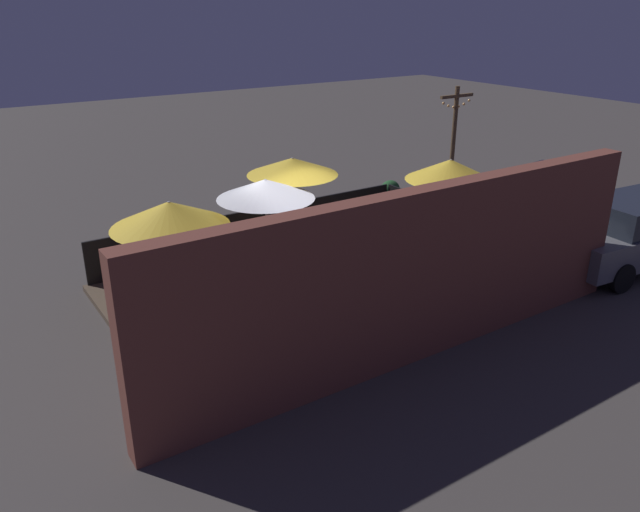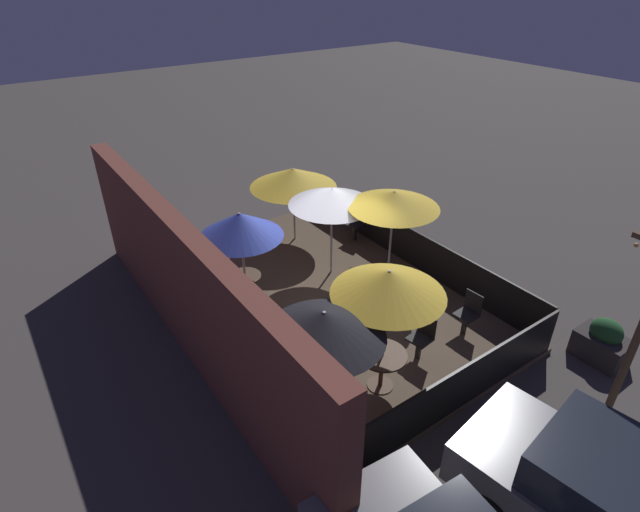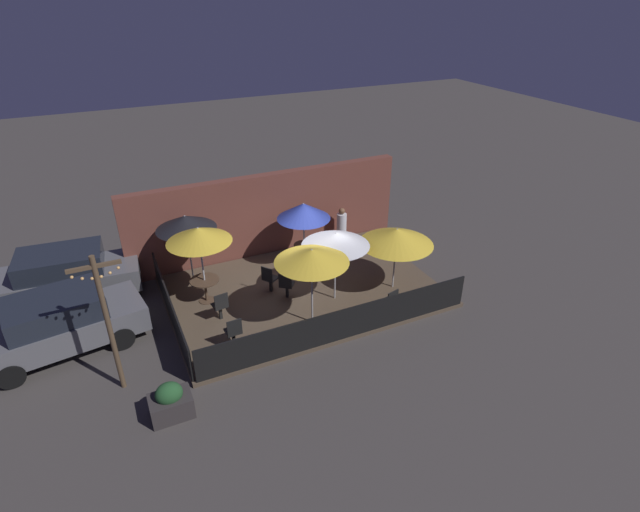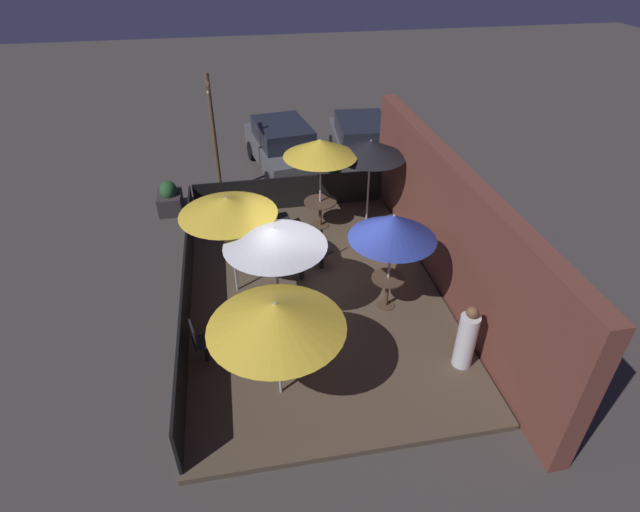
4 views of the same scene
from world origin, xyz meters
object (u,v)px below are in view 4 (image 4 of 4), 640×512
(patio_umbrella_0, at_px, (393,227))
(patio_umbrella_3, at_px, (275,237))
(patio_umbrella_4, at_px, (276,315))
(planter_box, at_px, (170,198))
(dining_table_0, at_px, (388,284))
(patio_umbrella_2, at_px, (227,206))
(dining_table_1, at_px, (320,206))
(patio_chair_4, at_px, (278,216))
(patio_chair_0, at_px, (299,260))
(parked_car_0, at_px, (283,147))
(patio_chair_3, at_px, (201,341))
(patron_0, at_px, (466,339))
(parked_car_1, at_px, (362,143))
(patio_umbrella_5, at_px, (371,148))
(light_post, at_px, (213,129))
(patio_chair_1, at_px, (228,221))
(patio_chair_2, at_px, (320,249))
(patio_umbrella_1, at_px, (320,148))

(patio_umbrella_0, relative_size, patio_umbrella_3, 1.01)
(patio_umbrella_4, height_order, planter_box, patio_umbrella_4)
(patio_umbrella_3, relative_size, dining_table_0, 2.94)
(patio_umbrella_2, distance_m, planter_box, 4.94)
(dining_table_1, relative_size, patio_chair_4, 0.94)
(patio_umbrella_4, xyz_separation_m, patio_chair_0, (-3.28, 0.81, -1.28))
(patio_umbrella_0, height_order, dining_table_0, patio_umbrella_0)
(planter_box, xyz_separation_m, parked_car_0, (-2.13, 3.54, 0.45))
(patio_chair_3, distance_m, patron_0, 4.85)
(parked_car_0, bearing_deg, parked_car_1, 77.96)
(patio_umbrella_5, distance_m, patio_chair_0, 3.60)
(patio_chair_3, xyz_separation_m, planter_box, (-6.32, -1.00, -0.24))
(patio_chair_3, xyz_separation_m, light_post, (-7.22, 0.43, 1.39))
(patio_umbrella_5, distance_m, planter_box, 5.92)
(patio_umbrella_4, relative_size, patio_chair_1, 2.50)
(patio_umbrella_3, distance_m, patio_chair_2, 2.52)
(patio_umbrella_1, xyz_separation_m, patio_umbrella_3, (3.56, -1.51, -0.21))
(patio_umbrella_3, distance_m, dining_table_1, 4.12)
(patron_0, height_order, parked_car_1, parked_car_1)
(patio_umbrella_5, bearing_deg, patio_umbrella_0, -8.29)
(patio_umbrella_1, height_order, patio_chair_0, patio_umbrella_1)
(planter_box, height_order, light_post, light_post)
(patron_0, bearing_deg, parked_car_1, 4.68)
(patio_umbrella_4, relative_size, light_post, 0.63)
(dining_table_1, xyz_separation_m, patio_chair_1, (0.15, -2.44, -0.10))
(patio_umbrella_3, height_order, patio_chair_2, patio_umbrella_3)
(patio_chair_0, height_order, parked_car_0, parked_car_0)
(parked_car_1, bearing_deg, patio_umbrella_3, -21.23)
(patio_chair_1, bearing_deg, parked_car_0, 61.30)
(patio_umbrella_1, relative_size, patio_chair_2, 2.65)
(patio_umbrella_4, height_order, dining_table_0, patio_umbrella_4)
(patio_umbrella_2, relative_size, patio_umbrella_4, 1.03)
(patio_chair_4, relative_size, planter_box, 0.98)
(parked_car_1, bearing_deg, patio_umbrella_1, -24.03)
(light_post, distance_m, parked_car_0, 2.71)
(parked_car_0, bearing_deg, patio_chair_0, -12.19)
(parked_car_0, bearing_deg, dining_table_0, 1.29)
(patron_0, distance_m, parked_car_0, 9.64)
(patio_umbrella_4, relative_size, parked_car_1, 0.51)
(patio_chair_0, xyz_separation_m, patio_chair_1, (-2.09, -1.54, -0.01))
(patio_chair_3, bearing_deg, parked_car_0, 59.30)
(patio_umbrella_4, relative_size, patio_chair_3, 2.42)
(dining_table_1, distance_m, patio_chair_3, 5.46)
(patio_umbrella_4, xyz_separation_m, light_post, (-8.22, -0.91, 0.13))
(dining_table_0, height_order, patio_chair_2, patio_chair_2)
(patio_chair_3, height_order, parked_car_0, parked_car_0)
(patio_umbrella_2, relative_size, patio_umbrella_3, 1.06)
(parked_car_0, bearing_deg, dining_table_1, -1.11)
(patio_umbrella_2, bearing_deg, patio_chair_4, 152.17)
(patron_0, xyz_separation_m, parked_car_0, (-9.38, -2.21, 0.10))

